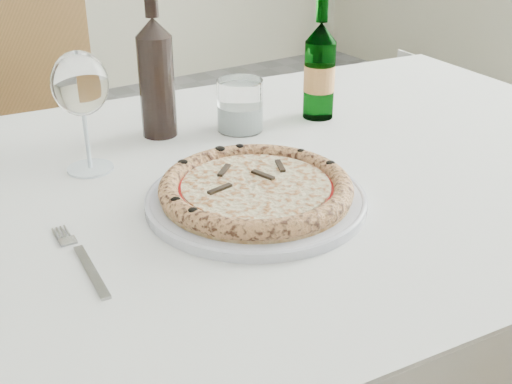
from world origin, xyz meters
TOP-DOWN VIEW (x-y plane):
  - dining_table at (-0.18, 0.09)m, footprint 1.69×1.11m
  - chair_far at (-0.27, 0.82)m, footprint 0.40×0.40m
  - plate at (-0.18, -0.01)m, footprint 0.32×0.32m
  - pizza at (-0.18, -0.01)m, footprint 0.28×0.28m
  - fork at (-0.44, -0.02)m, footprint 0.02×0.18m
  - wine_glass at (-0.34, 0.24)m, footprint 0.09×0.09m
  - tumbler at (-0.04, 0.26)m, footprint 0.08×0.08m
  - beer_bottle at (0.13, 0.24)m, footprint 0.06×0.06m
  - wine_bottle at (-0.17, 0.32)m, footprint 0.06×0.06m

SIDE VIEW (x-z plane):
  - chair_far at x=-0.27m, z-range 0.07..1.00m
  - dining_table at x=-0.18m, z-range 0.30..1.06m
  - fork at x=-0.44m, z-range 0.76..0.76m
  - plate at x=-0.18m, z-range 0.76..0.77m
  - pizza at x=-0.18m, z-range 0.77..0.80m
  - tumbler at x=-0.04m, z-range 0.75..0.84m
  - beer_bottle at x=0.13m, z-range 0.73..0.96m
  - wine_bottle at x=-0.17m, z-range 0.74..0.99m
  - wine_glass at x=-0.34m, z-range 0.80..0.99m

